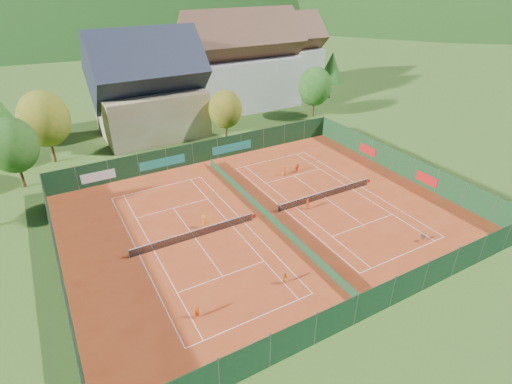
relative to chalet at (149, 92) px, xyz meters
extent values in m
plane|color=#32571B|center=(3.00, -30.00, -6.64)|extent=(600.00, 600.00, 0.00)
cube|color=#A73918|center=(3.00, -30.00, -6.62)|extent=(40.00, 32.00, 0.01)
cube|color=white|center=(-5.00, -18.12, -6.61)|extent=(10.97, 0.06, 0.00)
cube|color=white|center=(-5.00, -41.88, -6.61)|extent=(10.97, 0.06, 0.00)
cube|color=white|center=(-10.48, -30.00, -6.61)|extent=(0.06, 23.77, 0.00)
cube|color=white|center=(0.49, -30.00, -6.61)|extent=(0.06, 23.77, 0.00)
cube|color=white|center=(-9.12, -30.00, -6.61)|extent=(0.06, 23.77, 0.00)
cube|color=white|center=(-0.88, -30.00, -6.61)|extent=(0.06, 23.77, 0.00)
cube|color=white|center=(-5.00, -23.60, -6.61)|extent=(8.23, 0.06, 0.00)
cube|color=white|center=(-5.00, -36.40, -6.61)|extent=(8.23, 0.06, 0.00)
cube|color=white|center=(-5.00, -30.00, -6.61)|extent=(0.06, 12.80, 0.00)
cube|color=white|center=(11.00, -18.12, -6.61)|extent=(10.97, 0.06, 0.00)
cube|color=white|center=(11.00, -41.88, -6.61)|extent=(10.97, 0.06, 0.00)
cube|color=white|center=(5.51, -30.00, -6.61)|extent=(0.06, 23.77, 0.00)
cube|color=white|center=(16.48, -30.00, -6.61)|extent=(0.06, 23.77, 0.00)
cube|color=white|center=(6.88, -30.00, -6.61)|extent=(0.06, 23.77, 0.00)
cube|color=white|center=(15.12, -30.00, -6.61)|extent=(0.06, 23.77, 0.00)
cube|color=white|center=(11.00, -23.60, -6.61)|extent=(8.23, 0.06, 0.00)
cube|color=white|center=(11.00, -36.40, -6.61)|extent=(8.23, 0.06, 0.00)
cube|color=white|center=(11.00, -30.00, -6.61)|extent=(0.06, 12.80, 0.00)
cylinder|color=#59595B|center=(-11.40, -30.00, -6.11)|extent=(0.10, 0.10, 1.02)
cylinder|color=#59595B|center=(1.40, -30.00, -6.11)|extent=(0.10, 0.10, 1.02)
cube|color=black|center=(-5.00, -30.00, -6.16)|extent=(12.80, 0.02, 0.86)
cube|color=white|center=(-5.00, -30.00, -5.73)|extent=(12.80, 0.04, 0.06)
cube|color=red|center=(1.65, -30.00, -6.17)|extent=(0.40, 0.04, 0.40)
cylinder|color=#59595B|center=(4.60, -30.00, -6.11)|extent=(0.10, 0.10, 1.02)
cylinder|color=#59595B|center=(17.40, -30.00, -6.11)|extent=(0.10, 0.10, 1.02)
cube|color=black|center=(11.00, -30.00, -6.16)|extent=(12.80, 0.02, 0.86)
cube|color=white|center=(11.00, -30.00, -5.73)|extent=(12.80, 0.04, 0.06)
cube|color=red|center=(17.65, -30.00, -6.17)|extent=(0.40, 0.04, 0.40)
cube|color=#153A1F|center=(3.00, -30.00, -6.12)|extent=(0.03, 28.80, 1.00)
cube|color=#13341B|center=(3.00, -14.00, -5.12)|extent=(40.00, 0.04, 3.00)
cube|color=teal|center=(-3.00, -14.06, -5.42)|extent=(6.00, 0.03, 1.20)
cube|color=teal|center=(7.00, -14.06, -5.42)|extent=(6.00, 0.03, 1.20)
cube|color=silver|center=(-11.00, -14.06, -5.42)|extent=(4.00, 0.03, 1.20)
cube|color=#153B21|center=(3.00, -46.00, -5.12)|extent=(40.00, 0.04, 3.00)
cube|color=#13341E|center=(-17.00, -30.00, -5.12)|extent=(0.04, 32.00, 3.00)
cube|color=#14381A|center=(23.00, -30.00, -5.12)|extent=(0.04, 32.00, 3.00)
cube|color=#B21414|center=(22.94, -34.00, -5.42)|extent=(0.03, 3.00, 1.20)
cube|color=#B21414|center=(22.94, -24.00, -5.42)|extent=(0.03, 3.00, 1.20)
cube|color=tan|center=(0.00, 0.00, -3.12)|extent=(15.00, 12.00, 7.00)
cube|color=#1E2333|center=(0.00, 0.00, 3.38)|extent=(16.20, 12.00, 12.00)
cube|color=silver|center=(19.00, 6.00, -2.12)|extent=(20.00, 11.00, 9.00)
cube|color=brown|center=(19.00, 6.00, 5.13)|extent=(21.60, 11.00, 11.00)
cube|color=silver|center=(33.00, 14.00, -2.62)|extent=(16.00, 10.00, 8.00)
cube|color=brown|center=(33.00, 14.00, 3.88)|extent=(17.28, 10.00, 10.00)
cylinder|color=#452D18|center=(-19.00, -10.00, -5.22)|extent=(0.36, 0.36, 2.80)
ellipsoid|color=#215016|center=(-19.00, -10.00, -1.22)|extent=(5.72, 5.72, 6.58)
cylinder|color=#432618|center=(-15.00, -4.00, -5.05)|extent=(0.36, 0.36, 3.15)
ellipsoid|color=olive|center=(-15.00, -4.00, -0.55)|extent=(6.44, 6.44, 7.40)
cylinder|color=#412717|center=(-21.00, 4.00, -4.87)|extent=(0.36, 0.36, 3.50)
cylinder|color=#4D311B|center=(9.00, -8.00, -5.40)|extent=(0.36, 0.36, 2.45)
ellipsoid|color=olive|center=(9.00, -8.00, -1.90)|extent=(5.01, 5.01, 5.76)
cylinder|color=#4D351B|center=(27.00, -6.00, -5.22)|extent=(0.36, 0.36, 2.80)
ellipsoid|color=#1F5618|center=(27.00, -6.00, -1.22)|extent=(5.72, 5.72, 6.58)
cylinder|color=#442D18|center=(37.00, 2.00, -5.05)|extent=(0.36, 0.36, 3.15)
cone|color=#1E5017|center=(37.00, 2.00, -0.55)|extent=(5.04, 5.04, 5.85)
cylinder|color=#452718|center=(29.00, 10.00, -4.87)|extent=(0.36, 0.36, 3.50)
ellipsoid|color=olive|center=(29.00, 10.00, 0.13)|extent=(7.15, 7.15, 8.22)
ellipsoid|color=black|center=(13.00, 270.00, -48.97)|extent=(440.00, 440.00, 242.00)
ellipsoid|color=black|center=(243.00, 160.00, -45.19)|extent=(380.00, 380.00, 220.40)
cylinder|color=slate|center=(13.80, -41.46, -6.22)|extent=(0.02, 0.02, 0.80)
cylinder|color=slate|center=(14.10, -41.46, -6.22)|extent=(0.02, 0.02, 0.80)
cylinder|color=slate|center=(13.80, -41.16, -6.22)|extent=(0.02, 0.02, 0.80)
cylinder|color=slate|center=(14.10, -41.16, -6.22)|extent=(0.02, 0.02, 0.80)
cube|color=slate|center=(13.95, -41.31, -6.07)|extent=(0.34, 0.34, 0.30)
ellipsoid|color=#CCD833|center=(13.95, -41.31, -6.04)|extent=(0.28, 0.28, 0.16)
sphere|color=#CCD833|center=(-5.53, -37.31, -6.59)|extent=(0.07, 0.07, 0.07)
sphere|color=#CCD833|center=(8.53, -37.08, -6.59)|extent=(0.07, 0.07, 0.07)
sphere|color=#CCD833|center=(5.96, -24.67, -6.59)|extent=(0.07, 0.07, 0.07)
imported|color=#D55213|center=(-8.68, -39.70, -5.99)|extent=(0.51, 0.38, 1.28)
imported|color=#D36312|center=(-0.86, -39.80, -6.03)|extent=(0.58, 0.45, 1.18)
imported|color=orange|center=(-3.49, -28.90, -5.84)|extent=(1.16, 0.93, 1.56)
imported|color=#FA5416|center=(7.77, -31.02, -5.96)|extent=(0.66, 0.85, 1.34)
imported|color=#D55F12|center=(9.96, -22.84, -5.96)|extent=(0.69, 0.49, 1.33)
imported|color=#F35A15|center=(12.04, -22.82, -6.01)|extent=(1.18, 0.57, 1.22)
camera|label=1|loc=(-15.42, -60.72, 16.51)|focal=28.00mm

